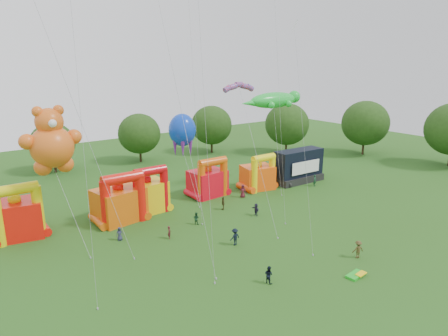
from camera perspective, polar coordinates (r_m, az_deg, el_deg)
ground at (r=36.37m, az=14.84°, el=-18.16°), size 160.00×160.00×0.00m
tree_ring at (r=32.91m, az=13.50°, el=-9.35°), size 119.83×121.90×12.07m
bouncy_castle_0 at (r=51.16m, az=-27.44°, el=-6.18°), size 5.94×5.10×6.70m
bouncy_castle_1 at (r=51.74m, az=-14.66°, el=-4.73°), size 6.36×5.43×6.58m
bouncy_castle_2 at (r=54.03m, az=-10.87°, el=-3.67°), size 5.04×4.09×6.46m
bouncy_castle_3 at (r=59.38m, az=-2.24°, el=-1.84°), size 5.34×4.41×6.02m
bouncy_castle_4 at (r=62.68m, az=4.94°, el=-1.04°), size 5.40×4.71×5.76m
stage_trailer at (r=67.13m, az=10.61°, el=0.24°), size 8.78×3.56×5.49m
teddy_bear_kite at (r=45.90m, az=-22.59°, el=0.32°), size 6.41×8.94×15.20m
gecko_kite at (r=61.92m, az=7.50°, el=4.62°), size 11.87×7.35×14.99m
octopus_kite at (r=58.46m, az=-5.37°, el=1.88°), size 4.04×9.24×12.17m
parafoil_kites at (r=40.77m, az=-14.79°, el=6.96°), size 28.16×15.24×31.86m
diamond_kites at (r=40.94m, az=-1.74°, el=10.70°), size 27.43×20.16×37.19m
folded_kite_bundle at (r=40.79m, az=18.37°, el=-14.29°), size 2.09×1.25×0.31m
spectator_0 at (r=46.91m, az=-14.69°, el=-9.08°), size 0.89×0.71×1.58m
spectator_1 at (r=46.26m, az=-7.82°, el=-9.10°), size 0.53×0.65×1.53m
spectator_2 at (r=49.76m, az=-4.01°, el=-7.17°), size 0.91×0.95×1.55m
spectator_3 at (r=44.32m, az=1.57°, el=-9.80°), size 1.30×0.81×1.93m
spectator_4 at (r=54.26m, az=-0.13°, el=-5.06°), size 0.92×1.11×1.78m
spectator_5 at (r=52.40m, az=4.58°, el=-5.93°), size 0.69×1.60×1.67m
spectator_6 at (r=58.90m, az=2.70°, el=-3.32°), size 1.16×1.07×1.98m
spectator_7 at (r=65.78m, az=12.85°, el=-1.74°), size 0.80×0.67×1.88m
spectator_8 at (r=37.72m, az=6.40°, el=-14.89°), size 0.79×0.93×1.67m
spectator_9 at (r=43.86m, az=18.59°, el=-10.96°), size 1.39×1.08×1.89m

